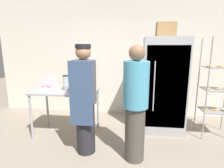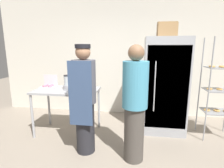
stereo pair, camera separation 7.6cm
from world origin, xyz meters
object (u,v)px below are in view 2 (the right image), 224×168
Objects in this scene: person_baker at (84,99)px; person_customer at (135,104)px; baking_rack at (219,90)px; blender_pitcher at (67,83)px; cardboard_storage_box at (167,30)px; refrigerator at (164,86)px; donut_box at (49,86)px; binder_stack at (83,85)px.

person_baker is 1.00× the size of person_customer.
blender_pitcher is (-2.76, -0.27, 0.09)m from baking_rack.
cardboard_storage_box is 1.91m from person_baker.
refrigerator is at bearing 62.42° from person_customer.
refrigerator is 1.01× the size of baking_rack.
donut_box is (-3.14, -0.25, 0.02)m from baking_rack.
baking_rack is 6.55× the size of blender_pitcher.
cardboard_storage_box is 0.20× the size of person_baker.
baking_rack reaches higher than person_baker.
binder_stack is at bearing 108.57° from person_baker.
person_customer is (-1.49, -0.93, -0.04)m from baking_rack.
refrigerator reaches higher than person_baker.
donut_box is 0.17× the size of person_customer.
blender_pitcher reaches higher than donut_box.
person_customer is at bearing -37.83° from binder_stack.
refrigerator is 1.57m from binder_stack.
binder_stack is at bearing 7.95° from donut_box.
person_baker is at bearing -48.10° from blender_pitcher.
donut_box is 1.03× the size of blender_pitcher.
baking_rack is at bearing -7.68° from refrigerator.
person_customer reaches higher than binder_stack.
cardboard_storage_box is at bearing -115.05° from refrigerator.
person_baker is 0.77m from person_customer.
person_customer is at bearing -117.58° from refrigerator.
blender_pitcher is 0.17× the size of person_customer.
person_baker is (-1.32, -0.96, -0.04)m from refrigerator.
cardboard_storage_box is at bearing 35.03° from person_baker.
blender_pitcher is at bearing -167.64° from refrigerator.
cardboard_storage_box is at bearing 10.88° from blender_pitcher.
donut_box is 1.78m from person_customer.
binder_stack is 0.18× the size of person_customer.
refrigerator is 6.59× the size of blender_pitcher.
binder_stack is at bearing 21.26° from blender_pitcher.
person_customer is (1.27, -0.66, -0.13)m from blender_pitcher.
cardboard_storage_box is (-0.03, -0.05, 1.04)m from refrigerator.
donut_box is at bearing -170.14° from refrigerator.
donut_box is 0.84× the size of cardboard_storage_box.
baking_rack is at bearing 5.62° from blender_pitcher.
refrigerator is 1.04m from cardboard_storage_box.
baking_rack is 1.44m from cardboard_storage_box.
refrigerator is 2.23m from donut_box.
person_baker is at bearing -33.28° from donut_box.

